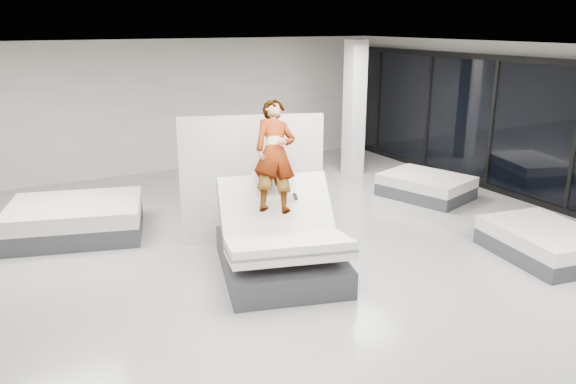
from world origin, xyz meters
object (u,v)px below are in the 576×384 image
at_px(flat_bed_left_far, 76,219).
at_px(person, 275,176).
at_px(flat_bed_right_near, 544,242).
at_px(column, 354,109).
at_px(flat_bed_right_far, 426,186).
at_px(divider_panel, 252,180).
at_px(remote, 295,197).
at_px(hero_bed, 280,246).

bearing_deg(flat_bed_left_far, person, -47.40).
height_order(flat_bed_right_near, column, column).
xyz_separation_m(flat_bed_right_near, column, (0.27, 5.67, 1.36)).
bearing_deg(flat_bed_right_near, flat_bed_right_far, 80.92).
height_order(person, divider_panel, divider_panel).
relative_size(divider_panel, flat_bed_right_far, 1.16).
distance_m(flat_bed_right_near, flat_bed_left_far, 7.81).
relative_size(person, flat_bed_right_near, 0.91).
relative_size(person, remote, 12.69).
distance_m(flat_bed_right_far, flat_bed_left_far, 7.00).
height_order(person, remote, person).
xyz_separation_m(person, flat_bed_right_near, (3.86, -1.79, -1.16)).
bearing_deg(flat_bed_left_far, flat_bed_right_near, -35.35).
xyz_separation_m(divider_panel, column, (4.02, 2.83, 0.52)).
height_order(remote, flat_bed_right_near, remote).
distance_m(remote, divider_panel, 1.45).
relative_size(flat_bed_right_far, flat_bed_left_far, 0.79).
bearing_deg(flat_bed_left_far, remote, -49.99).
relative_size(person, flat_bed_right_far, 0.87).
relative_size(flat_bed_right_near, column, 0.61).
relative_size(remote, flat_bed_left_far, 0.05).
bearing_deg(hero_bed, remote, -18.45).
xyz_separation_m(remote, column, (4.02, 4.28, 0.42)).
relative_size(divider_panel, flat_bed_right_near, 1.22).
distance_m(divider_panel, flat_bed_right_near, 4.78).
relative_size(person, flat_bed_left_far, 0.69).
height_order(person, flat_bed_right_near, person).
distance_m(person, flat_bed_right_far, 4.80).
relative_size(divider_panel, flat_bed_left_far, 0.92).
relative_size(hero_bed, remote, 18.55).
bearing_deg(column, remote, -133.21).
relative_size(remote, column, 0.04).
bearing_deg(divider_panel, flat_bed_left_far, 166.28).
bearing_deg(column, person, -136.80).
xyz_separation_m(flat_bed_right_far, column, (-0.26, 2.34, 1.36)).
relative_size(remote, divider_panel, 0.06).
bearing_deg(column, hero_bed, -135.13).
xyz_separation_m(divider_panel, flat_bed_right_far, (4.29, 0.49, -0.84)).
height_order(hero_bed, flat_bed_left_far, hero_bed).
xyz_separation_m(flat_bed_left_far, column, (6.63, 1.16, 1.30)).
bearing_deg(remote, flat_bed_left_far, 146.02).
distance_m(person, remote, 0.47).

